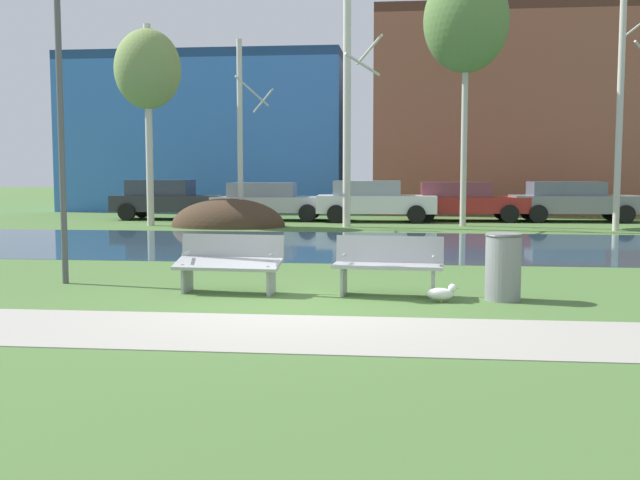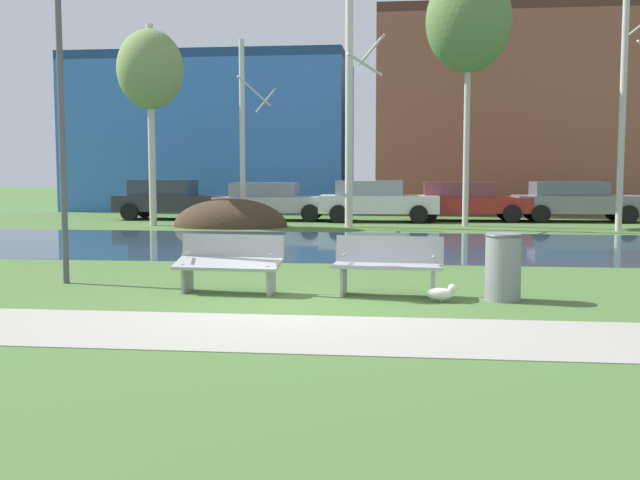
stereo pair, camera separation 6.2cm
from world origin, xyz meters
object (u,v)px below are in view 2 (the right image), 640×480
at_px(parked_van_nearest_dark, 170,199).
at_px(bench_right, 388,264).
at_px(parked_sedan_second_silver, 271,200).
at_px(streetlamp, 59,49).
at_px(trash_bin, 503,266).
at_px(parked_suv_fifth_grey, 576,200).
at_px(parked_wagon_fourth_red, 465,200).
at_px(seagull, 442,293).
at_px(bench_left, 229,262).
at_px(parked_hatch_third_white, 376,200).

bearing_deg(parked_van_nearest_dark, bench_right, -62.49).
bearing_deg(parked_sedan_second_silver, streetlamp, -91.83).
height_order(trash_bin, parked_suv_fifth_grey, parked_suv_fifth_grey).
height_order(parked_van_nearest_dark, parked_wagon_fourth_red, parked_van_nearest_dark).
height_order(bench_right, seagull, bench_right).
bearing_deg(parked_suv_fifth_grey, bench_right, -110.08).
distance_m(bench_left, parked_hatch_third_white, 16.31).
height_order(trash_bin, parked_wagon_fourth_red, parked_wagon_fourth_red).
relative_size(streetlamp, parked_wagon_fourth_red, 1.27).
relative_size(streetlamp, parked_van_nearest_dark, 1.37).
bearing_deg(parked_sedan_second_silver, parked_wagon_fourth_red, 3.76).
distance_m(parked_van_nearest_dark, parked_hatch_third_white, 7.83).
height_order(seagull, streetlamp, streetlamp).
bearing_deg(bench_left, parked_wagon_fourth_red, 74.57).
bearing_deg(parked_sedan_second_silver, parked_suv_fifth_grey, 2.95).
distance_m(bench_left, trash_bin, 4.02).
bearing_deg(parked_hatch_third_white, streetlamp, -105.73).
bearing_deg(seagull, bench_left, 171.19).
relative_size(parked_van_nearest_dark, parked_hatch_third_white, 0.97).
height_order(bench_right, trash_bin, trash_bin).
relative_size(bench_left, trash_bin, 1.71).
bearing_deg(parked_sedan_second_silver, trash_bin, -69.12).
xyz_separation_m(bench_left, parked_suv_fifth_grey, (8.64, 17.12, 0.30)).
xyz_separation_m(seagull, parked_hatch_third_white, (-1.64, 16.72, 0.64)).
bearing_deg(parked_van_nearest_dark, streetlamp, -77.95).
relative_size(bench_right, parked_hatch_third_white, 0.38).
bearing_deg(bench_right, parked_suv_fifth_grey, 69.92).
relative_size(bench_left, streetlamp, 0.29).
bearing_deg(parked_suv_fifth_grey, streetlamp, -124.99).
bearing_deg(bench_right, streetlamp, 173.02).
distance_m(bench_left, parked_sedan_second_silver, 16.72).
xyz_separation_m(parked_van_nearest_dark, parked_sedan_second_silver, (3.94, -0.16, -0.04)).
distance_m(trash_bin, parked_hatch_third_white, 16.63).
bearing_deg(parked_suv_fifth_grey, parked_van_nearest_dark, -178.42).
height_order(parked_van_nearest_dark, parked_sedan_second_silver, parked_van_nearest_dark).
bearing_deg(seagull, parked_hatch_third_white, 95.61).
height_order(bench_right, parked_hatch_third_white, parked_hatch_third_white).
relative_size(trash_bin, seagull, 2.10).
distance_m(parked_wagon_fourth_red, parked_suv_fifth_grey, 3.95).
distance_m(bench_left, parked_suv_fifth_grey, 19.18).
bearing_deg(trash_bin, parked_sedan_second_silver, 110.88).
bearing_deg(parked_suv_fifth_grey, parked_hatch_third_white, -172.92).
height_order(parked_van_nearest_dark, parked_hatch_third_white, parked_van_nearest_dark).
distance_m(streetlamp, parked_van_nearest_dark, 16.69).
relative_size(parked_van_nearest_dark, parked_suv_fifth_grey, 0.91).
relative_size(parked_van_nearest_dark, parked_sedan_second_silver, 0.95).
distance_m(trash_bin, parked_van_nearest_dark, 19.82).
distance_m(bench_left, streetlamp, 4.43).
bearing_deg(bench_left, parked_van_nearest_dark, 110.71).
distance_m(parked_sedan_second_silver, parked_suv_fifth_grey, 11.04).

